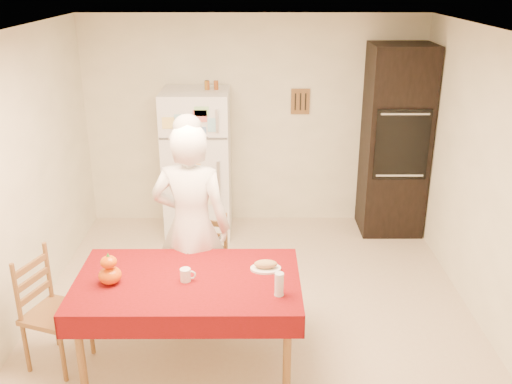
{
  "coord_description": "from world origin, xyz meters",
  "views": [
    {
      "loc": [
        0.0,
        -4.39,
        2.94
      ],
      "look_at": [
        0.02,
        0.2,
        1.15
      ],
      "focal_mm": 40.0,
      "sensor_mm": 36.0,
      "label": 1
    }
  ],
  "objects_px": {
    "oven_cabinet": "(395,141)",
    "chair_left": "(48,306)",
    "wine_glass": "(279,284)",
    "dining_table": "(188,287)",
    "coffee_mug": "(185,275)",
    "refrigerator": "(198,164)",
    "chair_far": "(203,261)",
    "bread_plate": "(266,269)",
    "seated_woman": "(192,227)",
    "pumpkin_lower": "(110,275)"
  },
  "relations": [
    {
      "from": "dining_table",
      "to": "wine_glass",
      "type": "bearing_deg",
      "value": -18.43
    },
    {
      "from": "oven_cabinet",
      "to": "bread_plate",
      "type": "relative_size",
      "value": 9.17
    },
    {
      "from": "pumpkin_lower",
      "to": "bread_plate",
      "type": "distance_m",
      "value": 1.18
    },
    {
      "from": "chair_far",
      "to": "pumpkin_lower",
      "type": "height_order",
      "value": "chair_far"
    },
    {
      "from": "refrigerator",
      "to": "pumpkin_lower",
      "type": "relative_size",
      "value": 9.8
    },
    {
      "from": "dining_table",
      "to": "coffee_mug",
      "type": "xyz_separation_m",
      "value": [
        -0.01,
        -0.03,
        0.12
      ]
    },
    {
      "from": "dining_table",
      "to": "chair_far",
      "type": "relative_size",
      "value": 1.79
    },
    {
      "from": "oven_cabinet",
      "to": "wine_glass",
      "type": "bearing_deg",
      "value": -117.59
    },
    {
      "from": "chair_far",
      "to": "seated_woman",
      "type": "distance_m",
      "value": 0.45
    },
    {
      "from": "oven_cabinet",
      "to": "chair_left",
      "type": "height_order",
      "value": "oven_cabinet"
    },
    {
      "from": "chair_far",
      "to": "wine_glass",
      "type": "bearing_deg",
      "value": -41.7
    },
    {
      "from": "refrigerator",
      "to": "chair_left",
      "type": "relative_size",
      "value": 1.79
    },
    {
      "from": "oven_cabinet",
      "to": "seated_woman",
      "type": "xyz_separation_m",
      "value": [
        -2.15,
        -1.95,
        -0.19
      ]
    },
    {
      "from": "seated_woman",
      "to": "wine_glass",
      "type": "relative_size",
      "value": 10.4
    },
    {
      "from": "oven_cabinet",
      "to": "chair_far",
      "type": "xyz_separation_m",
      "value": [
        -2.08,
        -1.78,
        -0.59
      ]
    },
    {
      "from": "chair_far",
      "to": "seated_woman",
      "type": "relative_size",
      "value": 0.52
    },
    {
      "from": "seated_woman",
      "to": "pumpkin_lower",
      "type": "height_order",
      "value": "seated_woman"
    },
    {
      "from": "wine_glass",
      "to": "bread_plate",
      "type": "distance_m",
      "value": 0.39
    },
    {
      "from": "seated_woman",
      "to": "wine_glass",
      "type": "height_order",
      "value": "seated_woman"
    },
    {
      "from": "oven_cabinet",
      "to": "chair_left",
      "type": "relative_size",
      "value": 2.32
    },
    {
      "from": "wine_glass",
      "to": "bread_plate",
      "type": "bearing_deg",
      "value": 103.46
    },
    {
      "from": "chair_far",
      "to": "chair_left",
      "type": "xyz_separation_m",
      "value": [
        -1.15,
        -0.73,
        0.0
      ]
    },
    {
      "from": "chair_left",
      "to": "wine_glass",
      "type": "xyz_separation_m",
      "value": [
        1.78,
        -0.26,
        0.34
      ]
    },
    {
      "from": "wine_glass",
      "to": "bread_plate",
      "type": "xyz_separation_m",
      "value": [
        -0.09,
        0.37,
        -0.08
      ]
    },
    {
      "from": "chair_far",
      "to": "refrigerator",
      "type": "bearing_deg",
      "value": 112.06
    },
    {
      "from": "refrigerator",
      "to": "chair_left",
      "type": "bearing_deg",
      "value": -111.1
    },
    {
      "from": "oven_cabinet",
      "to": "coffee_mug",
      "type": "distance_m",
      "value": 3.36
    },
    {
      "from": "wine_glass",
      "to": "chair_left",
      "type": "bearing_deg",
      "value": 171.74
    },
    {
      "from": "refrigerator",
      "to": "wine_glass",
      "type": "xyz_separation_m",
      "value": [
        0.83,
        -2.72,
        -0.0
      ]
    },
    {
      "from": "dining_table",
      "to": "chair_far",
      "type": "xyz_separation_m",
      "value": [
        0.05,
        0.76,
        -0.18
      ]
    },
    {
      "from": "wine_glass",
      "to": "refrigerator",
      "type": "bearing_deg",
      "value": 107.0
    },
    {
      "from": "coffee_mug",
      "to": "oven_cabinet",
      "type": "bearing_deg",
      "value": 50.19
    },
    {
      "from": "dining_table",
      "to": "bread_plate",
      "type": "distance_m",
      "value": 0.62
    },
    {
      "from": "chair_far",
      "to": "chair_left",
      "type": "relative_size",
      "value": 1.0
    },
    {
      "from": "pumpkin_lower",
      "to": "wine_glass",
      "type": "xyz_separation_m",
      "value": [
        1.25,
        -0.17,
        0.02
      ]
    },
    {
      "from": "chair_left",
      "to": "pumpkin_lower",
      "type": "xyz_separation_m",
      "value": [
        0.53,
        -0.09,
        0.32
      ]
    },
    {
      "from": "coffee_mug",
      "to": "bread_plate",
      "type": "distance_m",
      "value": 0.63
    },
    {
      "from": "oven_cabinet",
      "to": "wine_glass",
      "type": "distance_m",
      "value": 3.14
    },
    {
      "from": "chair_left",
      "to": "pumpkin_lower",
      "type": "bearing_deg",
      "value": -79.65
    },
    {
      "from": "dining_table",
      "to": "wine_glass",
      "type": "relative_size",
      "value": 9.66
    },
    {
      "from": "refrigerator",
      "to": "dining_table",
      "type": "xyz_separation_m",
      "value": [
        0.15,
        -2.5,
        -0.16
      ]
    },
    {
      "from": "dining_table",
      "to": "chair_left",
      "type": "height_order",
      "value": "chair_left"
    },
    {
      "from": "dining_table",
      "to": "pumpkin_lower",
      "type": "relative_size",
      "value": 9.8
    },
    {
      "from": "oven_cabinet",
      "to": "bread_plate",
      "type": "height_order",
      "value": "oven_cabinet"
    },
    {
      "from": "dining_table",
      "to": "chair_left",
      "type": "bearing_deg",
      "value": 178.36
    },
    {
      "from": "chair_left",
      "to": "wine_glass",
      "type": "height_order",
      "value": "chair_left"
    },
    {
      "from": "chair_left",
      "to": "seated_woman",
      "type": "relative_size",
      "value": 0.52
    },
    {
      "from": "seated_woman",
      "to": "pumpkin_lower",
      "type": "xyz_separation_m",
      "value": [
        -0.54,
        -0.65,
        -0.09
      ]
    },
    {
      "from": "refrigerator",
      "to": "bread_plate",
      "type": "bearing_deg",
      "value": -72.46
    },
    {
      "from": "coffee_mug",
      "to": "pumpkin_lower",
      "type": "distance_m",
      "value": 0.56
    }
  ]
}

